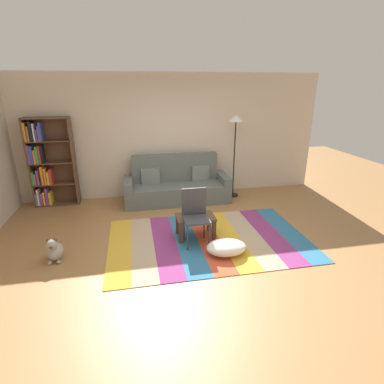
# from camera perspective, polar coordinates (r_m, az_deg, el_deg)

# --- Properties ---
(ground_plane) EXTENTS (14.00, 14.00, 0.00)m
(ground_plane) POSITION_cam_1_polar(r_m,az_deg,el_deg) (4.98, 0.79, -9.79)
(ground_plane) COLOR #9E7042
(back_wall) EXTENTS (6.80, 0.10, 2.70)m
(back_wall) POSITION_cam_1_polar(r_m,az_deg,el_deg) (6.93, -3.60, 10.52)
(back_wall) COLOR beige
(back_wall) RESTS_ON ground_plane
(rug) EXTENTS (3.26, 2.09, 0.01)m
(rug) POSITION_cam_1_polar(r_m,az_deg,el_deg) (5.10, 3.12, -8.96)
(rug) COLOR gold
(rug) RESTS_ON ground_plane
(couch) EXTENTS (2.26, 0.80, 1.00)m
(couch) POSITION_cam_1_polar(r_m,az_deg,el_deg) (6.67, -2.93, 1.18)
(couch) COLOR #59605B
(couch) RESTS_ON ground_plane
(bookshelf) EXTENTS (0.90, 0.28, 1.84)m
(bookshelf) POSITION_cam_1_polar(r_m,az_deg,el_deg) (6.95, -25.74, 4.79)
(bookshelf) COLOR brown
(bookshelf) RESTS_ON ground_plane
(coffee_table) EXTENTS (0.63, 0.41, 0.37)m
(coffee_table) POSITION_cam_1_polar(r_m,az_deg,el_deg) (5.06, 0.67, -5.42)
(coffee_table) COLOR #513826
(coffee_table) RESTS_ON rug
(pouf) EXTENTS (0.61, 0.44, 0.22)m
(pouf) POSITION_cam_1_polar(r_m,az_deg,el_deg) (4.68, 6.49, -10.33)
(pouf) COLOR white
(pouf) RESTS_ON rug
(dog) EXTENTS (0.22, 0.35, 0.40)m
(dog) POSITION_cam_1_polar(r_m,az_deg,el_deg) (4.92, -24.50, -10.00)
(dog) COLOR #9E998E
(dog) RESTS_ON ground_plane
(standing_lamp) EXTENTS (0.32, 0.32, 1.84)m
(standing_lamp) POSITION_cam_1_polar(r_m,az_deg,el_deg) (6.74, 8.22, 11.68)
(standing_lamp) COLOR black
(standing_lamp) RESTS_ON ground_plane
(tv_remote) EXTENTS (0.10, 0.15, 0.02)m
(tv_remote) POSITION_cam_1_polar(r_m,az_deg,el_deg) (4.99, 1.76, -4.62)
(tv_remote) COLOR black
(tv_remote) RESTS_ON coffee_table
(folding_chair) EXTENTS (0.40, 0.40, 0.90)m
(folding_chair) POSITION_cam_1_polar(r_m,az_deg,el_deg) (4.81, 0.61, -3.74)
(folding_chair) COLOR #38383D
(folding_chair) RESTS_ON ground_plane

